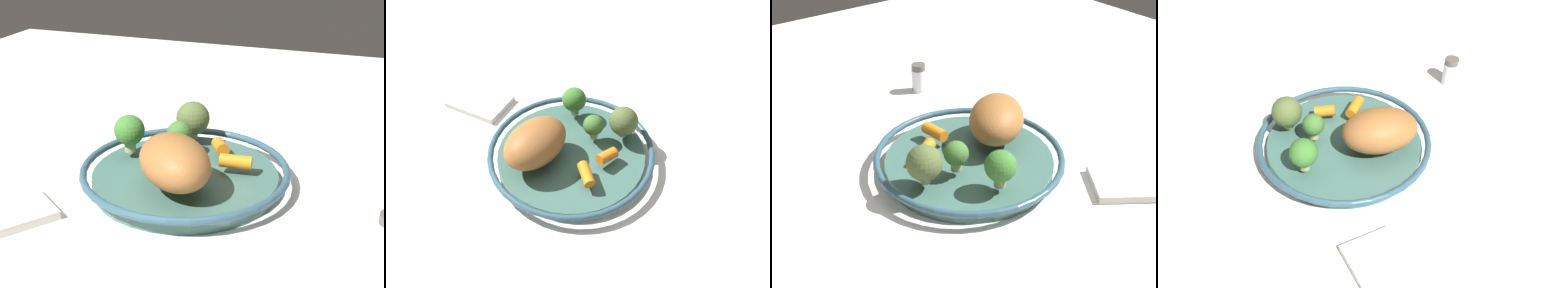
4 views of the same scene
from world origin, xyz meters
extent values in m
plane|color=silver|center=(0.00, 0.00, 0.00)|extent=(1.88, 1.88, 0.00)
cylinder|color=#3D665B|center=(0.00, 0.00, 0.01)|extent=(0.30, 0.30, 0.02)
torus|color=#305262|center=(0.00, 0.00, 0.03)|extent=(0.34, 0.34, 0.01)
ellipsoid|color=#965C2D|center=(0.07, 0.01, 0.07)|extent=(0.17, 0.17, 0.08)
cylinder|color=orange|center=(-0.02, 0.08, 0.05)|extent=(0.03, 0.05, 0.02)
cylinder|color=orange|center=(-0.06, 0.04, 0.05)|extent=(0.05, 0.04, 0.03)
cylinder|color=tan|center=(-0.05, -0.03, 0.04)|extent=(0.02, 0.02, 0.01)
sphere|color=#3C6D2D|center=(-0.05, -0.03, 0.07)|extent=(0.04, 0.04, 0.04)
cylinder|color=#9BA666|center=(-0.02, -0.11, 0.04)|extent=(0.02, 0.02, 0.02)
sphere|color=#38712B|center=(-0.02, -0.11, 0.07)|extent=(0.05, 0.05, 0.05)
cylinder|color=tan|center=(-0.11, -0.03, 0.04)|extent=(0.02, 0.02, 0.01)
sphere|color=#4D5F31|center=(-0.11, -0.03, 0.07)|extent=(0.06, 0.06, 0.06)
cube|color=silver|center=(0.19, -0.21, 0.01)|extent=(0.16, 0.15, 0.01)
camera|label=1|loc=(0.76, 0.28, 0.43)|focal=52.71mm
camera|label=2|loc=(0.08, 0.61, 0.69)|focal=41.86mm
camera|label=3|loc=(-0.48, -0.60, 0.54)|focal=49.24mm
camera|label=4|loc=(0.33, -0.59, 0.65)|focal=44.37mm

